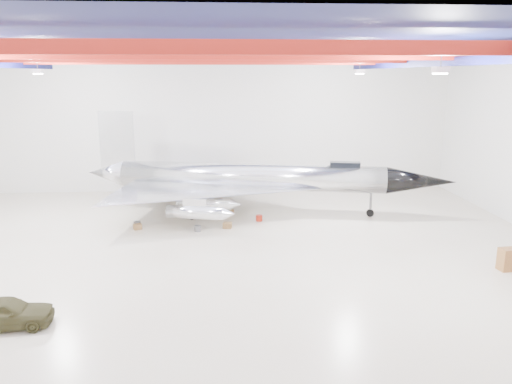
{
  "coord_description": "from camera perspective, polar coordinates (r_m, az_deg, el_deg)",
  "views": [
    {
      "loc": [
        1.13,
        -26.14,
        9.53
      ],
      "look_at": [
        3.09,
        2.0,
        2.85
      ],
      "focal_mm": 35.0,
      "sensor_mm": 36.0,
      "label": 1
    }
  ],
  "objects": [
    {
      "name": "floor",
      "position": [
        27.85,
        -6.11,
        -6.77
      ],
      "size": [
        40.0,
        40.0,
        0.0
      ],
      "primitive_type": "plane",
      "color": "beige",
      "rests_on": "ground"
    },
    {
      "name": "wall_back",
      "position": [
        41.36,
        -5.58,
        7.67
      ],
      "size": [
        40.0,
        0.0,
        40.0
      ],
      "primitive_type": "plane",
      "rotation": [
        1.57,
        0.0,
        0.0
      ],
      "color": "silver",
      "rests_on": "floor"
    },
    {
      "name": "ceiling",
      "position": [
        26.21,
        -6.72,
        16.45
      ],
      "size": [
        40.0,
        40.0,
        0.0
      ],
      "primitive_type": "plane",
      "rotation": [
        3.14,
        0.0,
        0.0
      ],
      "color": "#0A0F38",
      "rests_on": "wall_back"
    },
    {
      "name": "ceiling_structure",
      "position": [
        26.18,
        -6.68,
        14.97
      ],
      "size": [
        39.5,
        29.5,
        1.08
      ],
      "color": "maroon",
      "rests_on": "ceiling"
    },
    {
      "name": "jet_aircraft",
      "position": [
        34.76,
        -0.66,
        1.32
      ],
      "size": [
        25.52,
        17.29,
        7.01
      ],
      "rotation": [
        0.0,
        0.0,
        -0.2
      ],
      "color": "silver",
      "rests_on": "floor"
    },
    {
      "name": "jeep",
      "position": [
        21.93,
        -26.84,
        -12.21
      ],
      "size": [
        3.71,
        1.77,
        1.23
      ],
      "primitive_type": "imported",
      "rotation": [
        0.0,
        0.0,
        1.66
      ],
      "color": "#38341C",
      "rests_on": "floor"
    },
    {
      "name": "desk",
      "position": [
        28.06,
        27.15,
        -6.84
      ],
      "size": [
        1.3,
        0.76,
        1.14
      ],
      "primitive_type": "cube",
      "rotation": [
        0.0,
        0.0,
        0.12
      ],
      "color": "brown",
      "rests_on": "floor"
    },
    {
      "name": "crate_ply",
      "position": [
        32.33,
        -13.38,
        -3.88
      ],
      "size": [
        0.6,
        0.55,
        0.34
      ],
      "primitive_type": "cube",
      "rotation": [
        0.0,
        0.0,
        0.43
      ],
      "color": "olive",
      "rests_on": "floor"
    },
    {
      "name": "toolbox_red",
      "position": [
        35.72,
        -9.87,
        -2.1
      ],
      "size": [
        0.44,
        0.35,
        0.3
      ],
      "primitive_type": "cube",
      "rotation": [
        0.0,
        0.0,
        0.02
      ],
      "color": "#A62010",
      "rests_on": "floor"
    },
    {
      "name": "engine_drum",
      "position": [
        31.27,
        -6.68,
        -4.16
      ],
      "size": [
        0.42,
        0.42,
        0.37
      ],
      "primitive_type": "cylinder",
      "rotation": [
        0.0,
        0.0,
        0.02
      ],
      "color": "#59595B",
      "rests_on": "floor"
    },
    {
      "name": "parts_bin",
      "position": [
        34.85,
        -3.05,
        -2.25
      ],
      "size": [
        0.62,
        0.54,
        0.37
      ],
      "primitive_type": "cube",
      "rotation": [
        0.0,
        0.0,
        0.24
      ],
      "color": "olive",
      "rests_on": "floor"
    },
    {
      "name": "crate_small",
      "position": [
        33.29,
        -13.44,
        -3.47
      ],
      "size": [
        0.43,
        0.38,
        0.25
      ],
      "primitive_type": "cube",
      "rotation": [
        0.0,
        0.0,
        -0.32
      ],
      "color": "#59595B",
      "rests_on": "floor"
    },
    {
      "name": "tool_chest",
      "position": [
        33.21,
        0.36,
        -2.99
      ],
      "size": [
        0.48,
        0.48,
        0.4
      ],
      "primitive_type": "cylinder",
      "rotation": [
        0.0,
        0.0,
        0.09
      ],
      "color": "#A62010",
      "rests_on": "floor"
    },
    {
      "name": "oil_barrel",
      "position": [
        31.73,
        -3.29,
        -3.83
      ],
      "size": [
        0.61,
        0.54,
        0.37
      ],
      "primitive_type": "cube",
      "rotation": [
        0.0,
        0.0,
        -0.24
      ],
      "color": "olive",
      "rests_on": "floor"
    },
    {
      "name": "spares_box",
      "position": [
        36.19,
        -3.26,
        -1.65
      ],
      "size": [
        0.5,
        0.5,
        0.38
      ],
      "primitive_type": "cylinder",
      "rotation": [
        0.0,
        0.0,
        -0.19
      ],
      "color": "#59595B",
      "rests_on": "floor"
    }
  ]
}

